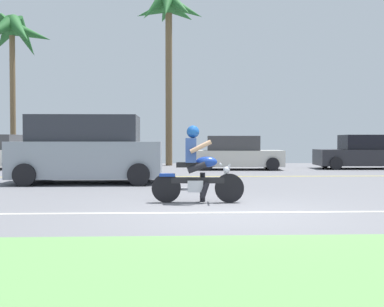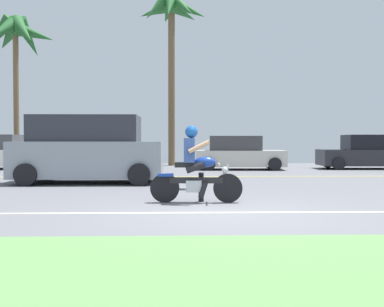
% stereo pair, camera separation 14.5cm
% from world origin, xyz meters
% --- Properties ---
extents(ground, '(56.00, 30.00, 0.04)m').
position_xyz_m(ground, '(0.00, 3.00, -0.02)').
color(ground, slate).
extents(grass_median, '(56.00, 3.80, 0.06)m').
position_xyz_m(grass_median, '(0.00, -4.10, 0.03)').
color(grass_median, '#5B8C4C').
rests_on(grass_median, ground).
extents(lane_line_near, '(50.40, 0.12, 0.01)m').
position_xyz_m(lane_line_near, '(0.00, 0.07, 0.00)').
color(lane_line_near, silver).
rests_on(lane_line_near, ground).
extents(lane_line_far, '(50.40, 0.12, 0.01)m').
position_xyz_m(lane_line_far, '(0.00, 8.35, 0.00)').
color(lane_line_far, yellow).
rests_on(lane_line_far, ground).
extents(motorcyclist, '(1.90, 0.62, 1.59)m').
position_xyz_m(motorcyclist, '(-0.43, 1.43, 0.67)').
color(motorcyclist, black).
rests_on(motorcyclist, ground).
extents(suv_nearby, '(4.60, 2.26, 2.02)m').
position_xyz_m(suv_nearby, '(-3.51, 6.05, 0.98)').
color(suv_nearby, '#8C939E').
rests_on(suv_nearby, ground).
extents(parked_car_1, '(4.48, 2.07, 1.47)m').
position_xyz_m(parked_car_1, '(-3.97, 12.57, 0.69)').
color(parked_car_1, '#8C939E').
rests_on(parked_car_1, ground).
extents(parked_car_2, '(3.97, 2.06, 1.48)m').
position_xyz_m(parked_car_2, '(1.88, 12.38, 0.69)').
color(parked_car_2, beige).
rests_on(parked_car_2, ground).
extents(parked_car_3, '(4.29, 2.04, 1.54)m').
position_xyz_m(parked_car_3, '(7.81, 12.70, 0.72)').
color(parked_car_3, '#232328').
rests_on(parked_car_3, ground).
extents(palm_tree_0, '(4.07, 3.98, 7.64)m').
position_xyz_m(palm_tree_0, '(-8.94, 15.61, 6.41)').
color(palm_tree_0, brown).
rests_on(palm_tree_0, ground).
extents(palm_tree_1, '(3.69, 3.63, 8.87)m').
position_xyz_m(palm_tree_1, '(-1.11, 15.79, 7.49)').
color(palm_tree_1, brown).
rests_on(palm_tree_1, ground).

